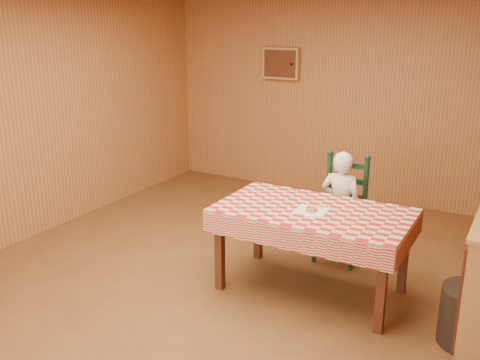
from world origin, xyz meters
name	(u,v)px	position (x,y,z in m)	size (l,w,h in m)	color
ground	(229,284)	(0.00, 0.00, 0.00)	(6.00, 6.00, 0.00)	brown
cabin_walls	(258,78)	(0.00, 0.53, 1.83)	(5.10, 6.05, 2.65)	#AA703D
dining_table	(313,218)	(0.68, 0.27, 0.69)	(1.66, 0.96, 0.77)	#4F2715
ladder_chair	(342,211)	(0.68, 1.06, 0.50)	(0.44, 0.40, 1.08)	black
seated_child	(340,207)	(0.68, 1.00, 0.56)	(0.41, 0.27, 1.12)	white
napkin	(311,211)	(0.68, 0.22, 0.77)	(0.26, 0.26, 0.00)	white
donut	(311,209)	(0.68, 0.22, 0.79)	(0.10, 0.10, 0.03)	#BA8C42
storage_bin	(471,317)	(2.03, 0.08, 0.22)	(0.45, 0.45, 0.45)	black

